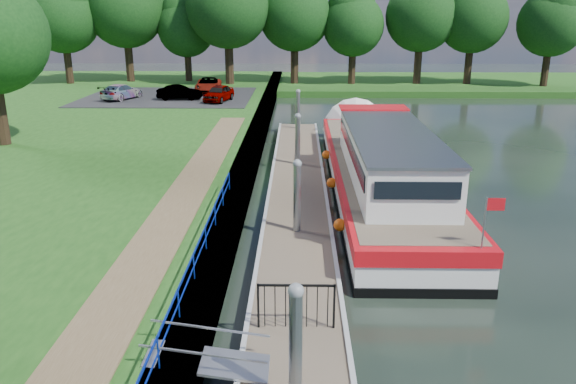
{
  "coord_description": "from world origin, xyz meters",
  "views": [
    {
      "loc": [
        0.03,
        -9.64,
        7.61
      ],
      "look_at": [
        -0.33,
        9.75,
        1.4
      ],
      "focal_mm": 35.0,
      "sensor_mm": 36.0,
      "label": 1
    }
  ],
  "objects_px": {
    "car_c": "(122,92)",
    "car_d": "(208,85)",
    "car_a": "(219,93)",
    "pontoon": "(297,196)",
    "barge": "(377,165)",
    "car_b": "(179,92)"
  },
  "relations": [
    {
      "from": "barge",
      "to": "car_b",
      "type": "xyz_separation_m",
      "value": [
        -13.27,
        21.3,
        0.34
      ]
    },
    {
      "from": "barge",
      "to": "car_d",
      "type": "xyz_separation_m",
      "value": [
        -11.57,
        25.66,
        0.39
      ]
    },
    {
      "from": "pontoon",
      "to": "barge",
      "type": "bearing_deg",
      "value": 26.93
    },
    {
      "from": "car_a",
      "to": "car_c",
      "type": "xyz_separation_m",
      "value": [
        -8.14,
        1.06,
        -0.03
      ]
    },
    {
      "from": "barge",
      "to": "car_b",
      "type": "distance_m",
      "value": 25.09
    },
    {
      "from": "pontoon",
      "to": "car_b",
      "type": "relative_size",
      "value": 8.39
    },
    {
      "from": "car_a",
      "to": "car_d",
      "type": "height_order",
      "value": "car_d"
    },
    {
      "from": "barge",
      "to": "car_d",
      "type": "distance_m",
      "value": 28.15
    },
    {
      "from": "barge",
      "to": "car_c",
      "type": "xyz_separation_m",
      "value": [
        -18.08,
        21.52,
        0.36
      ]
    },
    {
      "from": "pontoon",
      "to": "barge",
      "type": "xyz_separation_m",
      "value": [
        3.6,
        1.83,
        0.9
      ]
    },
    {
      "from": "car_a",
      "to": "car_b",
      "type": "height_order",
      "value": "car_a"
    },
    {
      "from": "barge",
      "to": "car_a",
      "type": "height_order",
      "value": "barge"
    },
    {
      "from": "car_b",
      "to": "car_d",
      "type": "relative_size",
      "value": 0.77
    },
    {
      "from": "car_b",
      "to": "car_c",
      "type": "bearing_deg",
      "value": 84.19
    },
    {
      "from": "pontoon",
      "to": "car_b",
      "type": "distance_m",
      "value": 25.09
    },
    {
      "from": "pontoon",
      "to": "car_b",
      "type": "height_order",
      "value": "car_b"
    },
    {
      "from": "car_a",
      "to": "car_c",
      "type": "bearing_deg",
      "value": -173.57
    },
    {
      "from": "car_c",
      "to": "car_d",
      "type": "xyz_separation_m",
      "value": [
        6.51,
        4.14,
        0.03
      ]
    },
    {
      "from": "pontoon",
      "to": "car_d",
      "type": "height_order",
      "value": "car_d"
    },
    {
      "from": "car_a",
      "to": "car_c",
      "type": "distance_m",
      "value": 8.21
    },
    {
      "from": "car_a",
      "to": "car_b",
      "type": "xyz_separation_m",
      "value": [
        -3.32,
        0.83,
        -0.06
      ]
    },
    {
      "from": "car_a",
      "to": "car_d",
      "type": "xyz_separation_m",
      "value": [
        -1.63,
        5.19,
        0.0
      ]
    }
  ]
}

